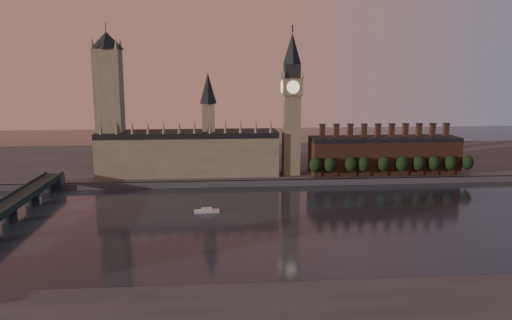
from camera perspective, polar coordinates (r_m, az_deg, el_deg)
The scene contains 17 objects.
ground at distance 264.27m, azimuth 5.41°, elevation -7.32°, with size 900.00×900.00×0.00m, color black.
north_bank at distance 435.41m, azimuth 1.34°, elevation -0.08°, with size 900.00×182.00×4.00m.
palace_of_westminster at distance 368.05m, azimuth -7.63°, elevation 1.05°, with size 130.00×30.30×74.00m.
victoria_tower at distance 371.31m, azimuth -16.42°, elevation 6.63°, with size 24.00×24.00×108.00m.
big_ben at distance 363.04m, azimuth 4.09°, elevation 6.58°, with size 15.00×15.00×107.00m.
chimney_block at distance 384.26m, azimuth 14.39°, elevation 0.63°, with size 110.00×25.00×37.00m.
embankment_tree_0 at distance 356.17m, azimuth 6.80°, elevation -0.56°, with size 8.60×8.60×14.88m.
embankment_tree_1 at distance 357.77m, azimuth 8.46°, elevation -0.55°, with size 8.60×8.60×14.88m.
embankment_tree_2 at distance 362.11m, azimuth 10.77°, elevation -0.49°, with size 8.60×8.60×14.88m.
embankment_tree_3 at distance 363.98m, azimuth 12.22°, elevation -0.49°, with size 8.60×8.60×14.88m.
embankment_tree_4 at distance 369.48m, azimuth 14.37°, elevation -0.42°, with size 8.60×8.60×14.88m.
embankment_tree_5 at distance 373.06m, azimuth 16.33°, elevation -0.42°, with size 8.60×8.60×14.88m.
embankment_tree_6 at distance 378.22m, azimuth 18.09°, elevation -0.37°, with size 8.60×8.60×14.88m.
embankment_tree_7 at distance 382.81m, azimuth 19.64°, elevation -0.34°, with size 8.60×8.60×14.88m.
embankment_tree_8 at distance 388.17m, azimuth 21.32°, elevation -0.31°, with size 8.60×8.60×14.88m.
embankment_tree_9 at distance 394.59m, azimuth 23.02°, elevation -0.26°, with size 8.60×8.60×14.88m.
river_boat at distance 285.30m, azimuth -5.65°, elevation -5.79°, with size 14.19×5.18×2.78m.
Camera 1 is at (-45.14, -248.15, 78.88)m, focal length 35.00 mm.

